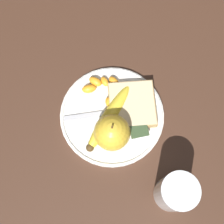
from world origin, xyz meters
TOP-DOWN VIEW (x-y plane):
  - ground_plane at (0.00, 0.00)m, footprint 3.00×3.00m
  - plate at (0.00, 0.00)m, footprint 0.24×0.24m
  - juice_glass at (0.20, 0.09)m, footprint 0.07×0.07m
  - apple at (0.05, -0.01)m, footprint 0.08×0.08m
  - banana at (0.01, -0.01)m, footprint 0.15×0.14m
  - bread_slice at (-0.01, 0.05)m, footprint 0.12×0.12m
  - fork at (-0.01, -0.00)m, footprint 0.03×0.18m
  - jam_packet at (0.05, 0.05)m, footprint 0.05×0.04m
  - orange_segment_0 at (-0.03, -0.00)m, footprint 0.03×0.02m
  - orange_segment_1 at (-0.08, 0.02)m, footprint 0.03×0.03m
  - orange_segment_2 at (-0.07, -0.04)m, footprint 0.02×0.03m
  - orange_segment_3 at (-0.08, -0.02)m, footprint 0.04×0.04m
  - orange_segment_4 at (-0.08, 0.00)m, footprint 0.03×0.02m
  - orange_segment_5 at (-0.03, 0.01)m, footprint 0.03×0.03m

SIDE VIEW (x-z plane):
  - ground_plane at x=0.00m, z-range 0.00..0.00m
  - plate at x=0.00m, z-range 0.00..0.02m
  - fork at x=-0.01m, z-range 0.01..0.02m
  - orange_segment_4 at x=-0.08m, z-range 0.01..0.03m
  - orange_segment_1 at x=-0.08m, z-range 0.01..0.03m
  - orange_segment_0 at x=-0.03m, z-range 0.01..0.03m
  - orange_segment_5 at x=-0.03m, z-range 0.01..0.03m
  - orange_segment_3 at x=-0.08m, z-range 0.01..0.03m
  - orange_segment_2 at x=-0.07m, z-range 0.01..0.03m
  - jam_packet at x=0.05m, z-range 0.01..0.03m
  - bread_slice at x=-0.01m, z-range 0.01..0.03m
  - banana at x=0.01m, z-range 0.01..0.04m
  - apple at x=0.05m, z-range 0.01..0.10m
  - juice_glass at x=0.20m, z-range 0.00..0.11m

